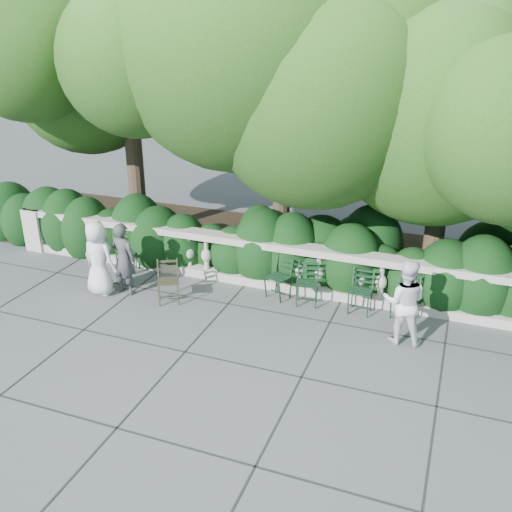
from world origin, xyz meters
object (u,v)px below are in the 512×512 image
(chair_weathered, at_px, (170,305))
(person_woman_grey, at_px, (124,259))
(chair_b, at_px, (127,274))
(chair_f, at_px, (399,321))
(person_casual_man, at_px, (404,302))
(chair_e, at_px, (357,316))
(chair_c, at_px, (273,300))
(person_businessman, at_px, (99,258))
(chair_d, at_px, (306,308))

(chair_weathered, relative_size, person_woman_grey, 0.57)
(chair_b, distance_m, person_woman_grey, 1.16)
(chair_f, relative_size, person_casual_man, 0.56)
(chair_b, distance_m, chair_f, 5.75)
(chair_f, distance_m, person_woman_grey, 5.37)
(chair_e, height_order, chair_weathered, same)
(chair_c, xyz_separation_m, person_businessman, (-3.30, -0.90, 0.75))
(chair_e, relative_size, person_businessman, 0.56)
(person_woman_grey, xyz_separation_m, person_casual_man, (5.36, 0.08, 0.01))
(chair_d, relative_size, person_woman_grey, 0.57)
(chair_f, bearing_deg, person_casual_man, -67.20)
(chair_weathered, bearing_deg, person_businessman, 150.61)
(person_casual_man, bearing_deg, chair_f, -85.86)
(chair_f, bearing_deg, chair_e, -159.30)
(chair_b, height_order, chair_weathered, same)
(chair_e, xyz_separation_m, chair_f, (0.76, 0.08, 0.00))
(chair_b, bearing_deg, chair_d, -14.97)
(chair_weathered, xyz_separation_m, person_businessman, (-1.52, 0.01, 0.75))
(chair_c, bearing_deg, chair_b, -159.82)
(chair_e, xyz_separation_m, person_woman_grey, (-4.51, -0.68, 0.74))
(chair_c, height_order, chair_weathered, same)
(person_casual_man, bearing_deg, chair_d, -21.07)
(chair_c, height_order, person_woman_grey, person_woman_grey)
(chair_c, relative_size, person_casual_man, 0.56)
(chair_c, relative_size, person_businessman, 0.56)
(chair_d, xyz_separation_m, chair_e, (0.98, 0.03, 0.00))
(chair_b, distance_m, chair_weathered, 1.82)
(chair_e, distance_m, person_businessman, 5.09)
(person_woman_grey, bearing_deg, person_casual_man, -172.00)
(person_businessman, relative_size, person_woman_grey, 1.02)
(chair_b, height_order, chair_e, same)
(person_businessman, bearing_deg, chair_b, -78.63)
(chair_c, bearing_deg, person_businessman, -143.88)
(chair_b, height_order, chair_c, same)
(chair_d, bearing_deg, chair_e, -8.66)
(chair_d, relative_size, chair_e, 1.00)
(chair_d, relative_size, person_businessman, 0.56)
(chair_c, xyz_separation_m, chair_f, (2.41, 0.04, 0.00))
(chair_c, height_order, chair_d, same)
(chair_b, relative_size, chair_e, 1.00)
(chair_d, height_order, chair_weathered, same)
(chair_d, distance_m, person_casual_man, 2.05)
(chair_f, bearing_deg, person_businessman, -156.04)
(chair_d, height_order, chair_e, same)
(chair_b, height_order, person_casual_man, person_casual_man)
(chair_d, bearing_deg, chair_f, -6.89)
(chair_weathered, height_order, person_businessman, person_businessman)
(chair_e, bearing_deg, chair_b, 179.76)
(chair_f, xyz_separation_m, person_woman_grey, (-5.27, -0.76, 0.74))
(chair_weathered, distance_m, person_woman_grey, 1.31)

